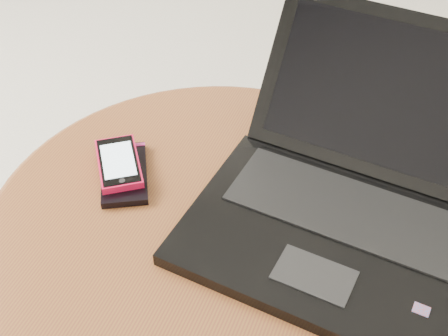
% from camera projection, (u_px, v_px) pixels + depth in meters
% --- Properties ---
extents(table, '(0.61, 0.61, 0.49)m').
position_uv_depth(table, '(218.00, 269.00, 0.84)').
color(table, brown).
rests_on(table, ground).
extents(laptop, '(0.39, 0.41, 0.20)m').
position_uv_depth(laptop, '(350.00, 197.00, 0.75)').
color(laptop, black).
rests_on(laptop, table).
extents(phone_black, '(0.11, 0.13, 0.01)m').
position_uv_depth(phone_black, '(124.00, 174.00, 0.83)').
color(phone_black, black).
rests_on(phone_black, table).
extents(phone_pink, '(0.10, 0.12, 0.01)m').
position_uv_depth(phone_pink, '(119.00, 163.00, 0.83)').
color(phone_pink, red).
rests_on(phone_pink, phone_black).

